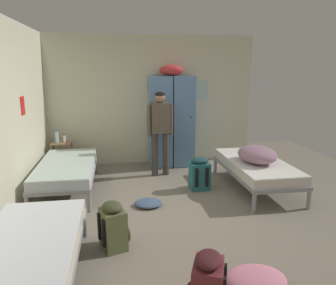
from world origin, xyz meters
TOP-DOWN VIEW (x-y plane):
  - ground_plane at (0.00, 0.00)m, footprint 8.16×8.16m
  - room_backdrop at (-1.16, 1.19)m, footprint 4.35×5.16m
  - locker_bank at (0.39, 2.27)m, footprint 0.90×0.55m
  - shelf_unit at (-1.82, 2.22)m, footprint 0.38×0.30m
  - bed_left_rear at (-1.57, 1.07)m, footprint 0.90×1.90m
  - bed_right at (1.57, 0.67)m, footprint 0.90×1.90m
  - bed_left_front at (-1.57, -1.48)m, footprint 0.90×1.90m
  - bedding_heap at (1.53, 0.58)m, footprint 0.60×0.78m
  - person_traveler at (0.07, 1.63)m, footprint 0.50×0.24m
  - water_bottle at (-1.90, 2.24)m, footprint 0.06×0.06m
  - lotion_bottle at (-1.75, 2.18)m, footprint 0.05×0.05m
  - backpack_maroon at (-0.04, -2.02)m, footprint 0.40×0.39m
  - backpack_olive at (-0.80, -0.86)m, footprint 0.39×0.38m
  - backpack_teal at (0.62, 0.78)m, footprint 0.33×0.35m
  - clothes_pile_denim at (-0.30, 0.23)m, footprint 0.41×0.37m
  - clothes_pile_pink at (0.52, -1.76)m, footprint 0.58×0.47m

SIDE VIEW (x-z plane):
  - ground_plane at x=0.00m, z-range 0.00..0.00m
  - clothes_pile_denim at x=-0.30m, z-range 0.00..0.08m
  - clothes_pile_pink at x=0.52m, z-range 0.00..0.14m
  - backpack_maroon at x=-0.04m, z-range -0.02..0.53m
  - backpack_olive at x=-0.80m, z-range -0.02..0.53m
  - backpack_teal at x=0.62m, z-range -0.02..0.53m
  - shelf_unit at x=-1.82m, z-range 0.06..0.63m
  - bed_left_rear at x=-1.57m, z-range 0.14..0.63m
  - bed_right at x=1.57m, z-range 0.14..0.63m
  - bed_left_front at x=-1.57m, z-range 0.14..0.63m
  - bedding_heap at x=1.53m, z-range 0.49..0.76m
  - lotion_bottle at x=-1.75m, z-range 0.56..0.74m
  - water_bottle at x=-1.90m, z-range 0.56..0.81m
  - person_traveler at x=0.07m, z-range 0.16..1.75m
  - locker_bank at x=0.39m, z-range -0.07..2.00m
  - room_backdrop at x=-1.16m, z-range 0.00..2.67m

